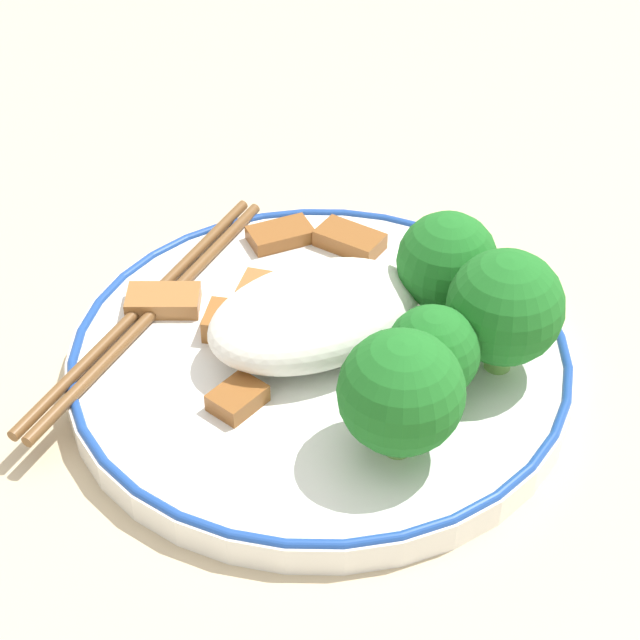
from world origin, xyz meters
The scene contains 14 objects.
ground_plane centered at (0.00, 0.00, 0.00)m, with size 3.00×3.00×0.00m, color #C6B28E.
plate centered at (0.00, 0.00, 0.01)m, with size 0.26×0.26×0.02m.
rice_mound centered at (0.00, 0.01, 0.04)m, with size 0.12×0.07×0.04m.
broccoli_back_left centered at (0.00, -0.08, 0.05)m, with size 0.06×0.06×0.07m.
broccoli_back_center centered at (0.03, -0.06, 0.05)m, with size 0.05×0.05×0.05m.
broccoli_back_right centered at (0.07, -0.05, 0.05)m, with size 0.06×0.06×0.07m.
broccoli_mid_left centered at (0.07, -0.01, 0.05)m, with size 0.05×0.05×0.06m.
meat_near_front centered at (-0.06, 0.07, 0.02)m, with size 0.05×0.04×0.01m.
meat_near_left centered at (-0.01, 0.05, 0.02)m, with size 0.03×0.03×0.01m.
meat_near_right centered at (0.02, 0.10, 0.02)m, with size 0.04×0.02×0.01m.
meat_near_back centered at (-0.04, 0.04, 0.02)m, with size 0.03×0.03×0.01m.
meat_on_rice_edge centered at (0.06, 0.07, 0.02)m, with size 0.04×0.04×0.01m.
meat_mid_left centered at (-0.05, -0.02, 0.02)m, with size 0.03×0.03×0.01m.
chopsticks centered at (-0.07, 0.07, 0.02)m, with size 0.19×0.14×0.01m.
Camera 1 is at (-0.19, -0.37, 0.38)m, focal length 60.00 mm.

